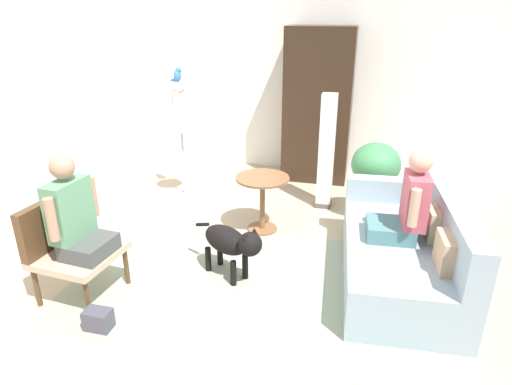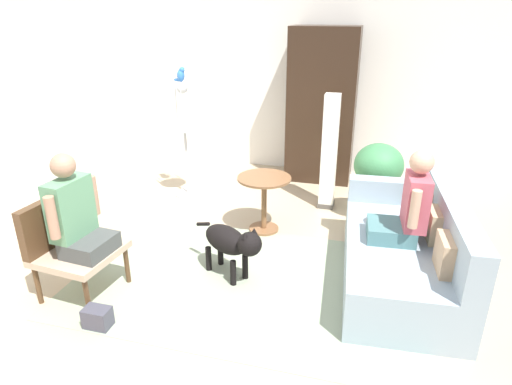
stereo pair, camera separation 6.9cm
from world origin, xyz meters
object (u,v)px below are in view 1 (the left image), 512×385
couch (405,250)px  person_on_armchair (75,216)px  parrot (177,75)px  potted_plant (376,168)px  person_on_couch (407,205)px  bird_cage_stand (182,144)px  handbag (98,320)px  dog (231,242)px  round_end_table (262,195)px  armoire_cabinet (318,106)px  armchair (66,242)px  column_lamp (326,153)px

couch → person_on_armchair: (-2.69, -0.93, 0.46)m
parrot → potted_plant: parrot is taller
person_on_couch → person_on_armchair: person_on_armchair is taller
bird_cage_stand → handbag: 2.79m
person_on_couch → bird_cage_stand: bearing=152.0°
dog → person_on_couch: bearing=12.2°
round_end_table → dog: (-0.05, -1.01, -0.06)m
bird_cage_stand → parrot: parrot is taller
potted_plant → armoire_cabinet: (-0.83, 1.23, 0.43)m
bird_cage_stand → dog: bearing=-55.8°
armchair → dog: armchair is taller
couch → bird_cage_stand: 3.08m
armoire_cabinet → handbag: 4.11m
round_end_table → column_lamp: bearing=54.4°
parrot → column_lamp: size_ratio=0.12×
dog → potted_plant: size_ratio=0.81×
bird_cage_stand → potted_plant: (2.43, -0.11, -0.08)m
armchair → column_lamp: bearing=50.9°
potted_plant → parrot: bearing=177.4°
armchair → person_on_armchair: size_ratio=1.00×
person_on_armchair → dog: bearing=26.2°
bird_cage_stand → parrot: (-0.00, -0.00, 0.87)m
armoire_cabinet → handbag: size_ratio=10.11×
bird_cage_stand → handbag: bearing=-81.9°
armchair → armoire_cabinet: bearing=63.4°
couch → potted_plant: size_ratio=2.07×
dog → potted_plant: 2.07m
person_on_couch → bird_cage_stand: bird_cage_stand is taller
person_on_armchair → armoire_cabinet: armoire_cabinet is taller
couch → armchair: 2.98m
couch → parrot: size_ratio=10.80×
person_on_armchair → armoire_cabinet: size_ratio=0.40×
couch → dog: size_ratio=2.54×
person_on_couch → handbag: bearing=-151.1°
dog → handbag: (-0.80, -0.94, -0.29)m
potted_plant → armoire_cabinet: bearing=124.0°
person_on_couch → round_end_table: 1.63m
person_on_couch → potted_plant: 1.34m
round_end_table → handbag: round_end_table is taller
column_lamp → potted_plant: bearing=-19.8°
couch → armchair: size_ratio=2.23×
person_on_couch → dog: size_ratio=1.09×
armchair → potted_plant: 3.35m
bird_cage_stand → potted_plant: size_ratio=1.62×
parrot → handbag: 3.10m
person_on_couch → handbag: 2.71m
handbag → column_lamp: bearing=62.5°
dog → handbag: 1.27m
parrot → handbag: (0.39, -2.69, -1.50)m
couch → armchair: bearing=-162.1°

